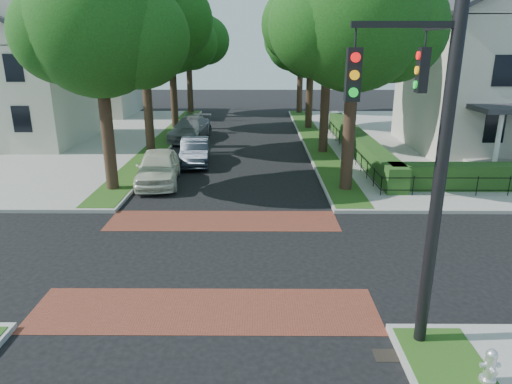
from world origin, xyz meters
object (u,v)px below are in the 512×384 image
parked_car_front (158,167)px  parked_car_rear (190,129)px  fire_hydrant (490,366)px  traffic_signal (430,142)px  parked_car_middle (195,151)px

parked_car_front → parked_car_rear: 11.21m
parked_car_rear → fire_hydrant: (9.59, -25.53, -0.29)m
traffic_signal → parked_car_front: (-8.49, 12.74, -3.87)m
traffic_signal → fire_hydrant: traffic_signal is taller
parked_car_front → fire_hydrant: (9.59, -14.32, -0.32)m
parked_car_front → parked_car_rear: bearing=83.3°
traffic_signal → parked_car_rear: 25.70m
parked_car_middle → parked_car_front: bearing=-113.1°
traffic_signal → fire_hydrant: bearing=-55.0°
parked_car_front → parked_car_rear: parked_car_front is taller
parked_car_front → parked_car_middle: parked_car_front is taller
parked_car_rear → traffic_signal: bearing=-63.2°
traffic_signal → parked_car_middle: bearing=113.2°
parked_car_rear → fire_hydrant: 27.28m
traffic_signal → parked_car_middle: traffic_signal is taller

